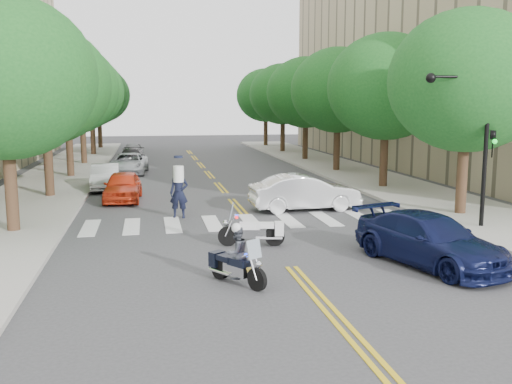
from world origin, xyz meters
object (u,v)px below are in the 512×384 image
object	(u,v)px
motorcycle_police	(236,257)
sedan_blue	(430,240)
convertible	(305,193)
officer_standing	(179,193)
motorcycle_parked	(257,231)

from	to	relation	value
motorcycle_police	sedan_blue	bearing A→B (deg)	153.33
motorcycle_police	convertible	xyz separation A→B (m)	(4.58, 9.71, 0.07)
officer_standing	sedan_blue	xyz separation A→B (m)	(6.77, -8.36, -0.29)
motorcycle_police	sedan_blue	distance (m)	5.86
convertible	motorcycle_parked	bearing A→B (deg)	148.44
motorcycle_parked	officer_standing	xyz separation A→B (m)	(-2.27, 5.22, 0.54)
convertible	sedan_blue	size ratio (longest dim) A/B	0.94
sedan_blue	motorcycle_police	bearing A→B (deg)	168.91
sedan_blue	officer_standing	bearing A→B (deg)	110.92
motorcycle_police	officer_standing	bearing A→B (deg)	-117.67
motorcycle_parked	officer_standing	distance (m)	5.71
motorcycle_police	motorcycle_parked	distance (m)	4.08
officer_standing	sedan_blue	size ratio (longest dim) A/B	0.40
convertible	motorcycle_police	bearing A→B (deg)	152.32
motorcycle_police	convertible	distance (m)	10.74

